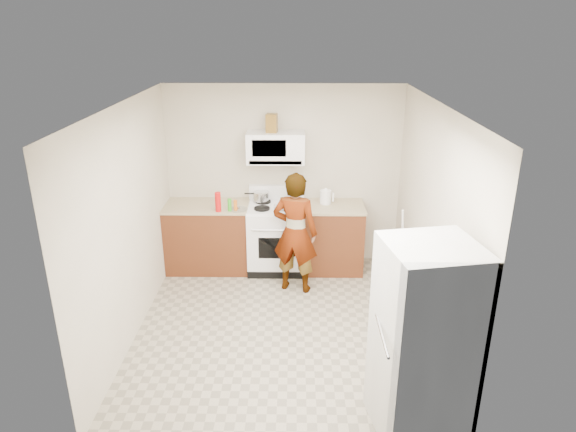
{
  "coord_description": "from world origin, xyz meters",
  "views": [
    {
      "loc": [
        0.15,
        -5.01,
        3.27
      ],
      "look_at": [
        0.08,
        0.55,
        1.14
      ],
      "focal_mm": 32.0,
      "sensor_mm": 36.0,
      "label": 1
    }
  ],
  "objects_px": {
    "person": "(295,233)",
    "fridge": "(424,342)",
    "microwave": "(276,147)",
    "saucepan": "(261,196)",
    "kettle": "(326,197)",
    "gas_range": "(276,236)"
  },
  "relations": [
    {
      "from": "microwave",
      "to": "person",
      "type": "distance_m",
      "value": 1.2
    },
    {
      "from": "gas_range",
      "to": "microwave",
      "type": "relative_size",
      "value": 1.49
    },
    {
      "from": "fridge",
      "to": "saucepan",
      "type": "xyz_separation_m",
      "value": [
        -1.5,
        3.14,
        0.16
      ]
    },
    {
      "from": "microwave",
      "to": "saucepan",
      "type": "bearing_deg",
      "value": 174.99
    },
    {
      "from": "gas_range",
      "to": "person",
      "type": "xyz_separation_m",
      "value": [
        0.26,
        -0.6,
        0.3
      ]
    },
    {
      "from": "person",
      "to": "saucepan",
      "type": "height_order",
      "value": "person"
    },
    {
      "from": "person",
      "to": "fridge",
      "type": "relative_size",
      "value": 0.92
    },
    {
      "from": "microwave",
      "to": "kettle",
      "type": "distance_m",
      "value": 0.95
    },
    {
      "from": "person",
      "to": "kettle",
      "type": "distance_m",
      "value": 0.83
    },
    {
      "from": "kettle",
      "to": "saucepan",
      "type": "relative_size",
      "value": 0.86
    },
    {
      "from": "person",
      "to": "saucepan",
      "type": "bearing_deg",
      "value": -43.32
    },
    {
      "from": "kettle",
      "to": "microwave",
      "type": "bearing_deg",
      "value": -174.42
    },
    {
      "from": "gas_range",
      "to": "person",
      "type": "relative_size",
      "value": 0.72
    },
    {
      "from": "gas_range",
      "to": "microwave",
      "type": "xyz_separation_m",
      "value": [
        0.0,
        0.13,
        1.21
      ]
    },
    {
      "from": "saucepan",
      "to": "person",
      "type": "bearing_deg",
      "value": -58.1
    },
    {
      "from": "gas_range",
      "to": "microwave",
      "type": "distance_m",
      "value": 1.22
    },
    {
      "from": "person",
      "to": "fridge",
      "type": "xyz_separation_m",
      "value": [
        1.03,
        -2.4,
        0.07
      ]
    },
    {
      "from": "fridge",
      "to": "kettle",
      "type": "relative_size",
      "value": 9.22
    },
    {
      "from": "microwave",
      "to": "person",
      "type": "relative_size",
      "value": 0.49
    },
    {
      "from": "gas_range",
      "to": "kettle",
      "type": "height_order",
      "value": "gas_range"
    },
    {
      "from": "microwave",
      "to": "saucepan",
      "type": "relative_size",
      "value": 3.56
    },
    {
      "from": "kettle",
      "to": "gas_range",
      "type": "bearing_deg",
      "value": -163.54
    }
  ]
}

